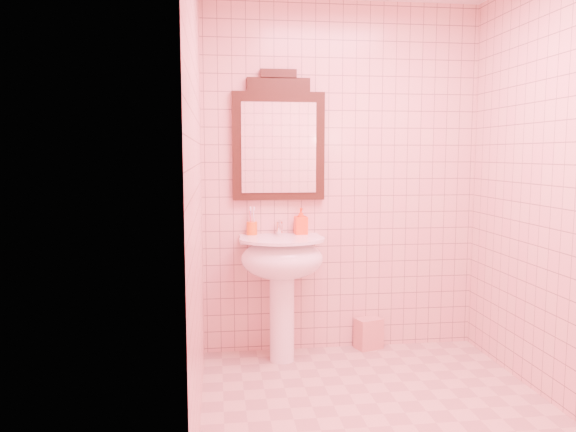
{
  "coord_description": "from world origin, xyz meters",
  "views": [
    {
      "loc": [
        -0.9,
        -2.87,
        1.43
      ],
      "look_at": [
        -0.46,
        0.55,
        1.05
      ],
      "focal_mm": 35.0,
      "sensor_mm": 36.0,
      "label": 1
    }
  ],
  "objects": [
    {
      "name": "mirror",
      "position": [
        -0.46,
        1.07,
        1.53
      ],
      "size": [
        0.65,
        0.06,
        0.91
      ],
      "color": "black",
      "rests_on": "back_wall"
    },
    {
      "name": "toothbrush_cup",
      "position": [
        -0.65,
        1.04,
        0.91
      ],
      "size": [
        0.08,
        0.08,
        0.17
      ],
      "rotation": [
        0.0,
        0.0,
        -0.3
      ],
      "color": "#E95B13",
      "rests_on": "pedestal_sink"
    },
    {
      "name": "pedestal_sink",
      "position": [
        -0.46,
        0.87,
        0.66
      ],
      "size": [
        0.58,
        0.58,
        0.86
      ],
      "color": "white",
      "rests_on": "floor"
    },
    {
      "name": "floor",
      "position": [
        0.0,
        0.0,
        0.0
      ],
      "size": [
        2.2,
        2.2,
        0.0
      ],
      "primitive_type": "plane",
      "color": "#C9A891",
      "rests_on": "ground"
    },
    {
      "name": "soap_dispenser",
      "position": [
        -0.31,
        1.03,
        0.96
      ],
      "size": [
        0.09,
        0.09,
        0.19
      ],
      "primitive_type": "imported",
      "rotation": [
        0.0,
        0.0,
        0.09
      ],
      "color": "#F93C15",
      "rests_on": "pedestal_sink"
    },
    {
      "name": "back_wall",
      "position": [
        0.0,
        1.1,
        1.25
      ],
      "size": [
        2.0,
        0.02,
        2.5
      ],
      "primitive_type": "cube",
      "color": "beige",
      "rests_on": "floor"
    },
    {
      "name": "faucet",
      "position": [
        -0.46,
        1.01,
        0.92
      ],
      "size": [
        0.04,
        0.16,
        0.11
      ],
      "color": "white",
      "rests_on": "pedestal_sink"
    },
    {
      "name": "towel",
      "position": [
        0.2,
        1.04,
        0.11
      ],
      "size": [
        0.21,
        0.17,
        0.23
      ],
      "primitive_type": "cube",
      "rotation": [
        0.0,
        0.0,
        0.32
      ],
      "color": "tan",
      "rests_on": "floor"
    }
  ]
}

